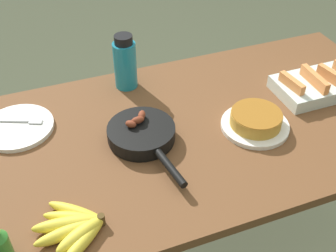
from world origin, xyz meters
The scene contains 7 objects.
dining_table centered at (0.00, 0.00, 0.65)m, with size 1.85×0.85×0.74m.
banana_bunch centered at (-0.37, -0.29, 0.76)m, with size 0.20×0.24×0.04m.
melon_tray centered at (0.62, 0.02, 0.77)m, with size 0.32×0.20×0.09m.
skillet centered at (-0.09, 0.00, 0.77)m, with size 0.22×0.39×0.08m.
frittata_plate_center centered at (0.29, -0.08, 0.77)m, with size 0.23×0.23×0.06m.
empty_plate_far_left centered at (-0.47, 0.20, 0.75)m, with size 0.24×0.24×0.02m.
water_bottle centered at (-0.05, 0.32, 0.84)m, with size 0.09×0.09×0.22m.
Camera 1 is at (-0.38, -1.01, 1.68)m, focal length 45.00 mm.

